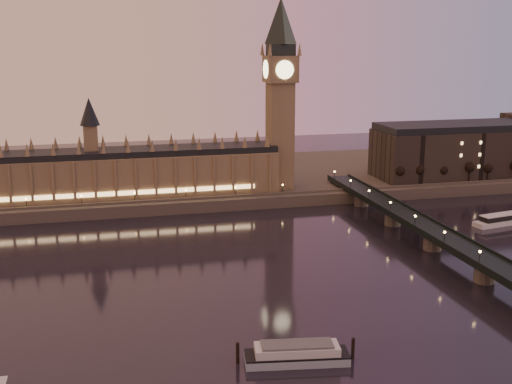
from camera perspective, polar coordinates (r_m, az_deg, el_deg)
ground at (r=233.41m, az=-2.61°, el=-8.31°), size 700.00×700.00×0.00m
far_embankment at (r=393.50m, az=-3.03°, el=1.16°), size 560.00×130.00×6.00m
palace_of_westminster at (r=340.07m, az=-13.33°, el=2.09°), size 180.00×26.62×52.00m
big_ben at (r=347.98m, az=2.18°, el=9.71°), size 17.68×17.68×104.00m
westminster_bridge at (r=263.73m, az=17.37°, el=-5.07°), size 13.20×260.00×15.30m
city_block at (r=422.15m, az=20.50°, el=3.82°), size 155.00×45.00×34.00m
bare_tree_0 at (r=367.37m, az=12.61°, el=1.75°), size 5.38×5.38×10.95m
bare_tree_1 at (r=373.87m, az=14.58°, el=1.84°), size 5.38×5.38×10.95m
bare_tree_2 at (r=380.80m, az=16.47°, el=1.92°), size 5.38×5.38×10.95m
bare_tree_3 at (r=388.12m, az=18.30°, el=2.00°), size 5.38×5.38×10.95m
bare_tree_4 at (r=395.83m, az=20.05°, el=2.08°), size 5.38×5.38×10.95m
bare_tree_5 at (r=403.90m, az=21.74°, el=2.15°), size 5.38×5.38×10.95m
cruise_boat_b at (r=328.02m, az=20.91°, el=-2.34°), size 29.20×11.99×5.24m
moored_barge at (r=181.08m, az=3.65°, el=-14.16°), size 32.60×12.25×6.04m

